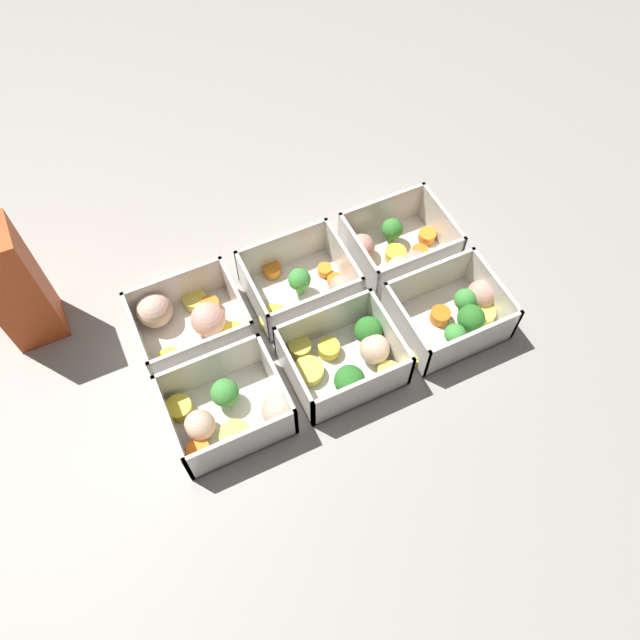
% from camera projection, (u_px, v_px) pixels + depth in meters
% --- Properties ---
extents(ground_plane, '(4.00, 4.00, 0.00)m').
position_uv_depth(ground_plane, '(320.00, 329.00, 0.85)').
color(ground_plane, gray).
extents(container_near_left, '(0.15, 0.12, 0.07)m').
position_uv_depth(container_near_left, '(229.00, 411.00, 0.76)').
color(container_near_left, silver).
rests_on(container_near_left, ground_plane).
extents(container_near_center, '(0.14, 0.12, 0.07)m').
position_uv_depth(container_near_center, '(348.00, 358.00, 0.80)').
color(container_near_center, silver).
rests_on(container_near_center, ground_plane).
extents(container_near_right, '(0.16, 0.12, 0.07)m').
position_uv_depth(container_near_right, '(457.00, 313.00, 0.84)').
color(container_near_right, silver).
rests_on(container_near_right, ground_plane).
extents(container_far_left, '(0.14, 0.13, 0.07)m').
position_uv_depth(container_far_left, '(187.00, 320.00, 0.83)').
color(container_far_left, silver).
rests_on(container_far_left, ground_plane).
extents(container_far_center, '(0.16, 0.12, 0.07)m').
position_uv_depth(container_far_center, '(304.00, 286.00, 0.86)').
color(container_far_center, silver).
rests_on(container_far_center, ground_plane).
extents(container_far_right, '(0.15, 0.13, 0.07)m').
position_uv_depth(container_far_right, '(397.00, 250.00, 0.90)').
color(container_far_right, silver).
rests_on(container_far_right, ground_plane).
extents(juice_carton, '(0.07, 0.07, 0.20)m').
position_uv_depth(juice_carton, '(13.00, 286.00, 0.77)').
color(juice_carton, '#D14C1E').
rests_on(juice_carton, ground_plane).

